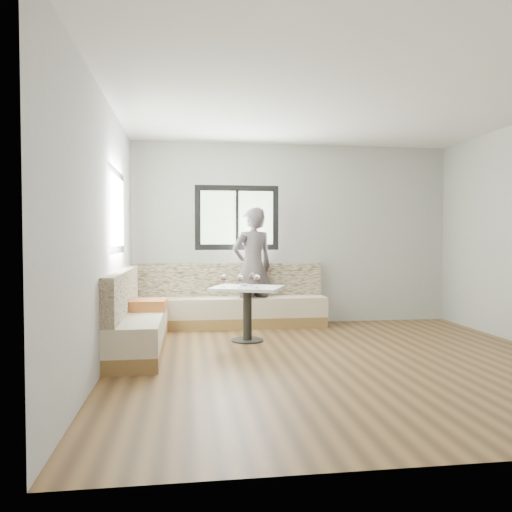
% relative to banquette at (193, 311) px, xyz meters
% --- Properties ---
extents(room, '(5.01, 5.01, 2.81)m').
position_rel_banquette_xyz_m(room, '(1.51, -1.55, 1.08)').
color(room, brown).
rests_on(room, ground).
extents(banquette, '(2.90, 2.80, 0.95)m').
position_rel_banquette_xyz_m(banquette, '(0.00, 0.00, 0.00)').
color(banquette, '#9B7444').
rests_on(banquette, ground).
extents(table, '(1.05, 0.94, 0.71)m').
position_rel_banquette_xyz_m(table, '(0.69, -0.45, 0.20)').
color(table, black).
rests_on(table, ground).
extents(person, '(0.76, 0.62, 1.79)m').
position_rel_banquette_xyz_m(person, '(0.89, 0.54, 0.56)').
color(person, '#585154').
rests_on(person, ground).
extents(olive_ramekin, '(0.09, 0.09, 0.04)m').
position_rel_banquette_xyz_m(olive_ramekin, '(0.65, -0.41, 0.39)').
color(olive_ramekin, white).
rests_on(olive_ramekin, table).
extents(wine_glass_a, '(0.08, 0.08, 0.17)m').
position_rel_banquette_xyz_m(wine_glass_a, '(0.38, -0.49, 0.49)').
color(wine_glass_a, white).
rests_on(wine_glass_a, table).
extents(wine_glass_b, '(0.08, 0.08, 0.17)m').
position_rel_banquette_xyz_m(wine_glass_b, '(0.58, -0.61, 0.49)').
color(wine_glass_b, white).
rests_on(wine_glass_b, table).
extents(wine_glass_c, '(0.08, 0.08, 0.17)m').
position_rel_banquette_xyz_m(wine_glass_c, '(0.80, -0.63, 0.49)').
color(wine_glass_c, white).
rests_on(wine_glass_c, table).
extents(wine_glass_d, '(0.08, 0.08, 0.17)m').
position_rel_banquette_xyz_m(wine_glass_d, '(0.77, -0.32, 0.49)').
color(wine_glass_d, white).
rests_on(wine_glass_d, table).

